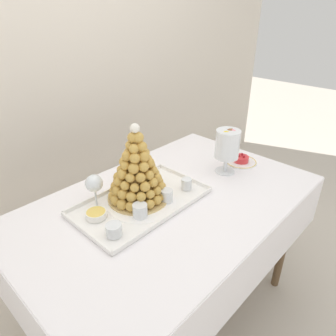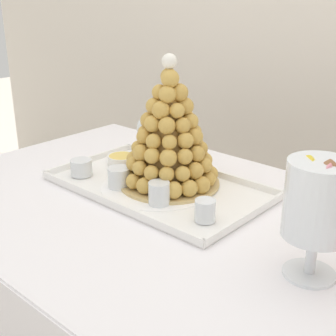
{
  "view_description": "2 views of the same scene",
  "coord_description": "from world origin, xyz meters",
  "px_view_note": "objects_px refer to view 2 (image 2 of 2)",
  "views": [
    {
      "loc": [
        -0.84,
        -0.78,
        1.55
      ],
      "look_at": [
        -0.01,
        0.0,
        0.94
      ],
      "focal_mm": 32.72,
      "sensor_mm": 36.0,
      "label": 1
    },
    {
      "loc": [
        0.7,
        -0.77,
        1.28
      ],
      "look_at": [
        -0.02,
        0.02,
        0.87
      ],
      "focal_mm": 49.96,
      "sensor_mm": 36.0,
      "label": 2
    }
  ],
  "objects_px": {
    "serving_tray": "(158,187)",
    "dessert_cup_left": "(81,168)",
    "croquembouche": "(169,135)",
    "creme_brulee_ramekin": "(122,159)",
    "wine_glass": "(149,129)",
    "dessert_cup_mid_right": "(206,211)",
    "dessert_cup_mid_left": "(118,178)",
    "dessert_cup_centre": "(159,194)",
    "macaron_goblet": "(318,202)"
  },
  "relations": [
    {
      "from": "croquembouche",
      "to": "dessert_cup_mid_left",
      "type": "xyz_separation_m",
      "value": [
        -0.09,
        -0.11,
        -0.11
      ]
    },
    {
      "from": "dessert_cup_left",
      "to": "dessert_cup_centre",
      "type": "bearing_deg",
      "value": 1.66
    },
    {
      "from": "creme_brulee_ramekin",
      "to": "macaron_goblet",
      "type": "distance_m",
      "value": 0.72
    },
    {
      "from": "dessert_cup_centre",
      "to": "dessert_cup_mid_right",
      "type": "height_order",
      "value": "dessert_cup_centre"
    },
    {
      "from": "serving_tray",
      "to": "croquembouche",
      "type": "relative_size",
      "value": 1.67
    },
    {
      "from": "croquembouche",
      "to": "dessert_cup_mid_right",
      "type": "relative_size",
      "value": 6.83
    },
    {
      "from": "dessert_cup_centre",
      "to": "wine_glass",
      "type": "xyz_separation_m",
      "value": [
        -0.23,
        0.2,
        0.08
      ]
    },
    {
      "from": "dessert_cup_left",
      "to": "wine_glass",
      "type": "xyz_separation_m",
      "value": [
        0.07,
        0.21,
        0.08
      ]
    },
    {
      "from": "macaron_goblet",
      "to": "dessert_cup_mid_right",
      "type": "bearing_deg",
      "value": 172.79
    },
    {
      "from": "dessert_cup_mid_left",
      "to": "dessert_cup_mid_right",
      "type": "bearing_deg",
      "value": 1.2
    },
    {
      "from": "dessert_cup_left",
      "to": "dessert_cup_mid_left",
      "type": "distance_m",
      "value": 0.14
    },
    {
      "from": "macaron_goblet",
      "to": "wine_glass",
      "type": "bearing_deg",
      "value": 160.66
    },
    {
      "from": "dessert_cup_centre",
      "to": "macaron_goblet",
      "type": "height_order",
      "value": "macaron_goblet"
    },
    {
      "from": "serving_tray",
      "to": "macaron_goblet",
      "type": "bearing_deg",
      "value": -11.99
    },
    {
      "from": "macaron_goblet",
      "to": "wine_glass",
      "type": "height_order",
      "value": "macaron_goblet"
    },
    {
      "from": "croquembouche",
      "to": "creme_brulee_ramekin",
      "type": "height_order",
      "value": "croquembouche"
    },
    {
      "from": "creme_brulee_ramekin",
      "to": "macaron_goblet",
      "type": "xyz_separation_m",
      "value": [
        0.69,
        -0.16,
        0.13
      ]
    },
    {
      "from": "dessert_cup_mid_right",
      "to": "macaron_goblet",
      "type": "distance_m",
      "value": 0.3
    },
    {
      "from": "dessert_cup_mid_right",
      "to": "creme_brulee_ramekin",
      "type": "distance_m",
      "value": 0.44
    },
    {
      "from": "croquembouche",
      "to": "macaron_goblet",
      "type": "relative_size",
      "value": 1.44
    },
    {
      "from": "dessert_cup_mid_left",
      "to": "serving_tray",
      "type": "bearing_deg",
      "value": 46.21
    },
    {
      "from": "serving_tray",
      "to": "dessert_cup_mid_left",
      "type": "height_order",
      "value": "dessert_cup_mid_left"
    },
    {
      "from": "dessert_cup_mid_right",
      "to": "wine_glass",
      "type": "bearing_deg",
      "value": 152.58
    },
    {
      "from": "serving_tray",
      "to": "creme_brulee_ramekin",
      "type": "bearing_deg",
      "value": 165.44
    },
    {
      "from": "dessert_cup_left",
      "to": "dessert_cup_mid_right",
      "type": "bearing_deg",
      "value": 2.33
    },
    {
      "from": "creme_brulee_ramekin",
      "to": "macaron_goblet",
      "type": "height_order",
      "value": "macaron_goblet"
    },
    {
      "from": "dessert_cup_centre",
      "to": "creme_brulee_ramekin",
      "type": "bearing_deg",
      "value": 154.84
    },
    {
      "from": "wine_glass",
      "to": "serving_tray",
      "type": "bearing_deg",
      "value": -38.97
    },
    {
      "from": "croquembouche",
      "to": "wine_glass",
      "type": "relative_size",
      "value": 2.27
    },
    {
      "from": "dessert_cup_centre",
      "to": "dessert_cup_mid_right",
      "type": "xyz_separation_m",
      "value": [
        0.14,
        0.01,
        -0.0
      ]
    },
    {
      "from": "serving_tray",
      "to": "wine_glass",
      "type": "xyz_separation_m",
      "value": [
        -0.15,
        0.12,
        0.11
      ]
    },
    {
      "from": "serving_tray",
      "to": "croquembouche",
      "type": "bearing_deg",
      "value": 69.25
    },
    {
      "from": "dessert_cup_left",
      "to": "croquembouche",
      "type": "bearing_deg",
      "value": 27.73
    },
    {
      "from": "dessert_cup_mid_left",
      "to": "wine_glass",
      "type": "bearing_deg",
      "value": 111.23
    },
    {
      "from": "wine_glass",
      "to": "dessert_cup_mid_right",
      "type": "bearing_deg",
      "value": -27.42
    },
    {
      "from": "croquembouche",
      "to": "dessert_cup_mid_right",
      "type": "bearing_deg",
      "value": -26.56
    },
    {
      "from": "dessert_cup_left",
      "to": "creme_brulee_ramekin",
      "type": "xyz_separation_m",
      "value": [
        0.02,
        0.14,
        -0.01
      ]
    },
    {
      "from": "dessert_cup_mid_right",
      "to": "dessert_cup_left",
      "type": "bearing_deg",
      "value": -177.67
    },
    {
      "from": "dessert_cup_mid_right",
      "to": "creme_brulee_ramekin",
      "type": "xyz_separation_m",
      "value": [
        -0.42,
        0.12,
        -0.01
      ]
    },
    {
      "from": "dessert_cup_left",
      "to": "creme_brulee_ramekin",
      "type": "bearing_deg",
      "value": 82.93
    },
    {
      "from": "serving_tray",
      "to": "dessert_cup_left",
      "type": "xyz_separation_m",
      "value": [
        -0.22,
        -0.09,
        0.02
      ]
    },
    {
      "from": "creme_brulee_ramekin",
      "to": "serving_tray",
      "type": "bearing_deg",
      "value": -14.56
    },
    {
      "from": "creme_brulee_ramekin",
      "to": "dessert_cup_left",
      "type": "bearing_deg",
      "value": -97.07
    },
    {
      "from": "serving_tray",
      "to": "dessert_cup_left",
      "type": "distance_m",
      "value": 0.24
    },
    {
      "from": "dessert_cup_mid_right",
      "to": "creme_brulee_ramekin",
      "type": "relative_size",
      "value": 0.6
    },
    {
      "from": "dessert_cup_mid_left",
      "to": "dessert_cup_centre",
      "type": "relative_size",
      "value": 1.08
    },
    {
      "from": "dessert_cup_mid_left",
      "to": "wine_glass",
      "type": "xyz_separation_m",
      "value": [
        -0.08,
        0.2,
        0.08
      ]
    },
    {
      "from": "serving_tray",
      "to": "wine_glass",
      "type": "distance_m",
      "value": 0.22
    },
    {
      "from": "dessert_cup_mid_right",
      "to": "serving_tray",
      "type": "bearing_deg",
      "value": 162.24
    },
    {
      "from": "creme_brulee_ramekin",
      "to": "wine_glass",
      "type": "height_order",
      "value": "wine_glass"
    }
  ]
}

